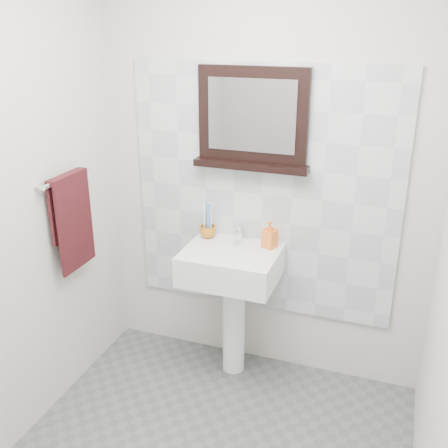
# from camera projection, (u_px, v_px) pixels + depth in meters

# --- Properties ---
(back_wall) EXTENTS (2.00, 0.01, 2.50)m
(back_wall) POSITION_uv_depth(u_px,v_px,m) (264.00, 177.00, 3.07)
(back_wall) COLOR beige
(back_wall) RESTS_ON ground
(splashback) EXTENTS (1.60, 0.02, 1.50)m
(splashback) POSITION_uv_depth(u_px,v_px,m) (262.00, 194.00, 3.09)
(splashback) COLOR silver
(splashback) RESTS_ON back_wall
(pedestal_sink) EXTENTS (0.55, 0.44, 0.96)m
(pedestal_sink) POSITION_uv_depth(u_px,v_px,m) (232.00, 278.00, 3.12)
(pedestal_sink) COLOR white
(pedestal_sink) RESTS_ON ground
(toothbrush_cup) EXTENTS (0.12, 0.12, 0.08)m
(toothbrush_cup) POSITION_uv_depth(u_px,v_px,m) (208.00, 232.00, 3.21)
(toothbrush_cup) COLOR #BA6915
(toothbrush_cup) RESTS_ON pedestal_sink
(toothbrushes) EXTENTS (0.05, 0.04, 0.21)m
(toothbrushes) POSITION_uv_depth(u_px,v_px,m) (208.00, 219.00, 3.18)
(toothbrushes) COLOR white
(toothbrushes) RESTS_ON toothbrush_cup
(soap_dispenser) EXTENTS (0.10, 0.10, 0.16)m
(soap_dispenser) POSITION_uv_depth(u_px,v_px,m) (270.00, 234.00, 3.05)
(soap_dispenser) COLOR #EE411C
(soap_dispenser) RESTS_ON pedestal_sink
(framed_mirror) EXTENTS (0.67, 0.11, 0.57)m
(framed_mirror) POSITION_uv_depth(u_px,v_px,m) (253.00, 121.00, 2.93)
(framed_mirror) COLOR black
(framed_mirror) RESTS_ON back_wall
(towel_bar) EXTENTS (0.07, 0.40, 0.03)m
(towel_bar) POSITION_uv_depth(u_px,v_px,m) (66.00, 178.00, 2.84)
(towel_bar) COLOR silver
(towel_bar) RESTS_ON left_wall
(hand_towel) EXTENTS (0.06, 0.30, 0.55)m
(hand_towel) POSITION_uv_depth(u_px,v_px,m) (72.00, 214.00, 2.91)
(hand_towel) COLOR black
(hand_towel) RESTS_ON towel_bar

